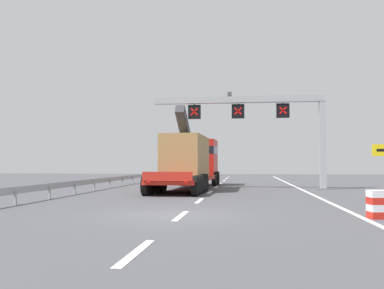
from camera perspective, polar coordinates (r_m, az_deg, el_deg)
ground at (r=14.47m, az=-2.75°, el=-9.51°), size 112.00×112.00×0.00m
lane_markings at (r=31.35m, az=3.29°, el=-5.76°), size 0.20×48.75×0.01m
edge_line_right at (r=26.47m, az=15.36°, el=-6.26°), size 0.20×63.00×0.01m
overhead_lane_gantry at (r=29.68m, az=9.22°, el=4.17°), size 12.05×0.90×6.74m
heavy_haul_truck_red at (r=29.95m, az=-0.03°, el=-2.12°), size 3.38×14.13×5.30m
guardrail_left at (r=32.43m, az=-10.28°, el=-4.63°), size 0.13×37.52×0.76m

